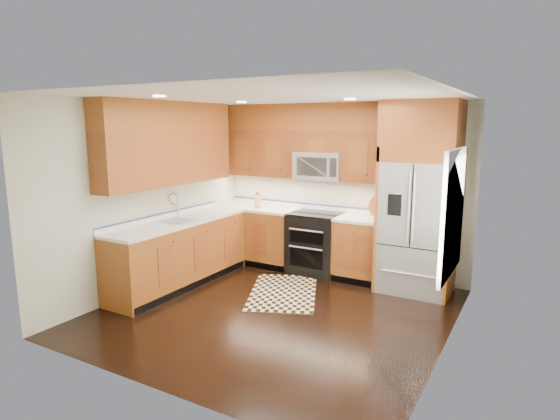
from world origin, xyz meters
The scene contains 16 objects.
ground centered at (0.00, 0.00, 0.00)m, with size 4.00×4.00×0.00m, color black.
wall_back centered at (0.00, 2.00, 1.30)m, with size 4.00×0.02×2.60m, color beige.
wall_left centered at (-2.00, 0.00, 1.30)m, with size 0.02×4.00×2.60m, color beige.
wall_right centered at (2.00, 0.00, 1.30)m, with size 0.02×4.00×2.60m, color beige.
window centered at (1.98, 0.20, 1.40)m, with size 0.04×1.10×1.30m.
base_cabinets centered at (-1.23, 0.90, 0.45)m, with size 2.85×3.00×0.90m.
countertop centered at (-1.09, 1.01, 0.92)m, with size 2.86×3.01×0.04m.
upper_cabinets centered at (-1.15, 1.09, 2.02)m, with size 2.85×3.00×1.15m.
range centered at (-0.25, 1.67, 0.47)m, with size 0.76×0.67×0.95m.
microwave centered at (-0.25, 1.80, 1.66)m, with size 0.76×0.40×0.42m.
refrigerator centered at (1.30, 1.63, 1.30)m, with size 0.98×0.75×2.60m.
sink_faucet centered at (-1.73, 0.23, 0.99)m, with size 0.54×0.44×0.37m.
rug centered at (-0.24, 0.64, 0.01)m, with size 0.88×1.46×0.01m, color black.
knife_block centered at (-1.33, 1.71, 1.04)m, with size 0.12×0.14×0.25m.
utensil_crock centered at (0.75, 1.82, 1.05)m, with size 0.13×0.13×0.33m.
cutting_board centered at (0.63, 1.94, 0.95)m, with size 0.32×0.32×0.02m, color brown.
Camera 1 is at (2.76, -4.72, 2.29)m, focal length 30.00 mm.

